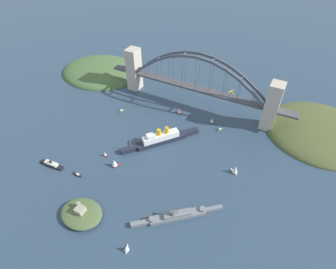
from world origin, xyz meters
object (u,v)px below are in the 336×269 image
small_boat_5 (122,111)px  small_boat_8 (179,111)px  seaplane_taxiing_near_bridge (231,92)px  small_boat_7 (114,163)px  harbor_ferry_steamer (52,164)px  small_boat_4 (126,248)px  small_boat_1 (105,154)px  small_boat_6 (77,175)px  small_boat_0 (235,169)px  naval_cruiser (177,215)px  channel_marker_buoy (190,115)px  small_boat_2 (212,120)px  harbor_arch_bridge (196,85)px  ocean_liner (161,138)px  small_boat_3 (220,129)px  fort_island_mid_harbor (81,213)px

small_boat_5 → small_boat_8: 77.55m
seaplane_taxiing_near_bridge → small_boat_7: 206.74m
harbor_ferry_steamer → small_boat_4: small_boat_4 is taller
small_boat_1 → small_boat_6: small_boat_1 is taller
seaplane_taxiing_near_bridge → small_boat_0: bearing=109.5°
naval_cruiser → small_boat_4: 51.96m
small_boat_6 → channel_marker_buoy: channel_marker_buoy is taller
small_boat_2 → harbor_arch_bridge: bearing=-35.7°
small_boat_7 → small_boat_8: small_boat_7 is taller
small_boat_6 → small_boat_1: bearing=-103.0°
ocean_liner → small_boat_5: ocean_liner is taller
small_boat_3 → ocean_liner: bearing=44.6°
seaplane_taxiing_near_bridge → small_boat_6: seaplane_taxiing_near_bridge is taller
small_boat_4 → channel_marker_buoy: size_ratio=2.75×
harbor_ferry_steamer → small_boat_1: size_ratio=4.59×
small_boat_6 → small_boat_8: bearing=-107.8°
harbor_ferry_steamer → fort_island_mid_harbor: size_ratio=0.73×
small_boat_2 → small_boat_3: small_boat_2 is taller
seaplane_taxiing_near_bridge → small_boat_4: 266.87m
fort_island_mid_harbor → small_boat_4: 55.18m
small_boat_7 → ocean_liner: bearing=-114.4°
small_boat_1 → small_boat_2: small_boat_2 is taller
fort_island_mid_harbor → small_boat_5: fort_island_mid_harbor is taller
ocean_liner → small_boat_3: 76.30m
small_boat_1 → small_boat_5: small_boat_1 is taller
small_boat_4 → fort_island_mid_harbor: bearing=-8.4°
small_boat_5 → small_boat_7: size_ratio=1.09×
small_boat_4 → small_boat_7: size_ratio=0.71×
harbor_arch_bridge → small_boat_0: 128.86m
naval_cruiser → small_boat_5: naval_cruiser is taller
seaplane_taxiing_near_bridge → small_boat_8: (45.77, 78.65, 2.29)m
fort_island_mid_harbor → seaplane_taxiing_near_bridge: (-56.25, -258.78, -1.59)m
seaplane_taxiing_near_bridge → small_boat_5: 160.64m
fort_island_mid_harbor → small_boat_8: bearing=-93.3°
small_boat_6 → small_boat_0: bearing=-150.9°
naval_cruiser → small_boat_0: 81.28m
harbor_arch_bridge → channel_marker_buoy: 39.25m
seaplane_taxiing_near_bridge → small_boat_4: bearing=89.6°
small_boat_0 → small_boat_5: 170.81m
harbor_ferry_steamer → small_boat_5: harbor_ferry_steamer is taller
fort_island_mid_harbor → small_boat_4: bearing=171.6°
small_boat_4 → small_boat_5: (114.56, -155.97, -2.68)m
small_boat_1 → small_boat_8: 116.39m
harbor_ferry_steamer → small_boat_7: small_boat_7 is taller
naval_cruiser → fort_island_mid_harbor: size_ratio=1.68×
channel_marker_buoy → small_boat_2: bearing=179.0°
small_boat_6 → small_boat_8: (-46.78, -145.87, 3.30)m
naval_cruiser → small_boat_3: bearing=-87.2°
harbor_arch_bridge → fort_island_mid_harbor: (21.46, 206.43, -28.24)m
small_boat_2 → small_boat_6: size_ratio=0.68×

